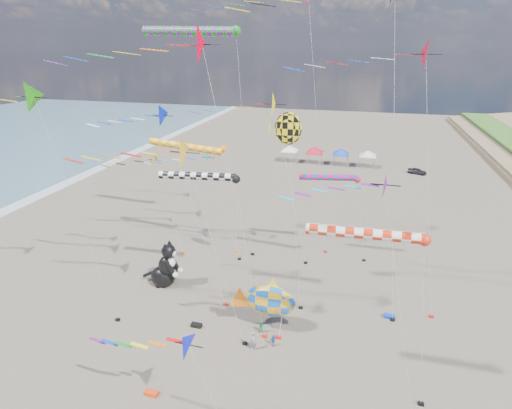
{
  "coord_description": "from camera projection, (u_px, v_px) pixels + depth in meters",
  "views": [
    {
      "loc": [
        7.66,
        -16.55,
        21.81
      ],
      "look_at": [
        -0.02,
        12.0,
        9.96
      ],
      "focal_mm": 28.0,
      "sensor_mm": 36.0,
      "label": 1
    }
  ],
  "objects": [
    {
      "name": "delta_kite_6",
      "position": [
        174.0,
        351.0,
        21.16
      ],
      "size": [
        8.42,
        1.82,
        7.95
      ],
      "color": "#0B19CF",
      "rests_on": "ground"
    },
    {
      "name": "child_green",
      "position": [
        262.0,
        327.0,
        32.27
      ],
      "size": [
        0.57,
        0.46,
        1.12
      ],
      "primitive_type": "imported",
      "rotation": [
        0.0,
        0.0,
        0.07
      ],
      "color": "#1F8246",
      "rests_on": "ground"
    },
    {
      "name": "delta_kite_9",
      "position": [
        139.0,
        165.0,
        42.15
      ],
      "size": [
        9.16,
        1.51,
        11.23
      ],
      "color": "gold",
      "rests_on": "ground"
    },
    {
      "name": "delta_kite_0",
      "position": [
        192.0,
        162.0,
        42.55
      ],
      "size": [
        10.8,
        1.69,
        11.51
      ],
      "color": "#129EB6",
      "rests_on": "ground"
    },
    {
      "name": "person_adult",
      "position": [
        253.0,
        341.0,
        30.4
      ],
      "size": [
        0.7,
        0.63,
        1.61
      ],
      "primitive_type": "imported",
      "rotation": [
        0.0,
        0.0,
        0.52
      ],
      "color": "gray",
      "rests_on": "ground"
    },
    {
      "name": "delta_kite_11",
      "position": [
        29.0,
        98.0,
        28.18
      ],
      "size": [
        10.99,
        2.26,
        19.74
      ],
      "color": "#1C8A0E",
      "rests_on": "ground"
    },
    {
      "name": "cat_inflatable",
      "position": [
        164.0,
        263.0,
        38.09
      ],
      "size": [
        3.71,
        2.05,
        4.84
      ],
      "primitive_type": null,
      "rotation": [
        0.0,
        0.0,
        -0.07
      ],
      "color": "black",
      "rests_on": "ground"
    },
    {
      "name": "delta_kite_2",
      "position": [
        183.0,
        156.0,
        26.7
      ],
      "size": [
        12.29,
        2.43,
        16.4
      ],
      "color": "gold",
      "rests_on": "ground"
    },
    {
      "name": "kite_bag_1",
      "position": [
        196.0,
        325.0,
        33.14
      ],
      "size": [
        0.9,
        0.44,
        0.3
      ],
      "primitive_type": "cube",
      "color": "black",
      "rests_on": "ground"
    },
    {
      "name": "windsock_2",
      "position": [
        189.0,
        147.0,
        40.27
      ],
      "size": [
        9.76,
        0.75,
        12.64
      ],
      "color": "orange",
      "rests_on": "ground"
    },
    {
      "name": "tent_row",
      "position": [
        328.0,
        149.0,
        77.04
      ],
      "size": [
        19.2,
        4.2,
        3.8
      ],
      "color": "white",
      "rests_on": "ground"
    },
    {
      "name": "windsock_4",
      "position": [
        332.0,
        178.0,
        40.9
      ],
      "size": [
        7.57,
        0.66,
        9.48
      ],
      "color": "red",
      "rests_on": "ground"
    },
    {
      "name": "delta_kite_8",
      "position": [
        159.0,
        120.0,
        31.1
      ],
      "size": [
        10.91,
        1.94,
        17.67
      ],
      "color": "#031CBF",
      "rests_on": "ground"
    },
    {
      "name": "fish_inflatable",
      "position": [
        269.0,
        301.0,
        32.0
      ],
      "size": [
        5.63,
        2.59,
        4.86
      ],
      "color": "blue",
      "rests_on": "ground"
    },
    {
      "name": "windsock_1",
      "position": [
        201.0,
        177.0,
        33.74
      ],
      "size": [
        8.59,
        0.72,
        11.84
      ],
      "color": "black",
      "rests_on": "ground"
    },
    {
      "name": "delta_kite_5",
      "position": [
        273.0,
        108.0,
        37.65
      ],
      "size": [
        12.01,
        2.67,
        17.86
      ],
      "color": "yellow",
      "rests_on": "ground"
    },
    {
      "name": "windsock_3",
      "position": [
        193.0,
        32.0,
        37.4
      ],
      "size": [
        11.12,
        0.92,
        23.47
      ],
      "color": "#18871A",
      "rests_on": "ground"
    },
    {
      "name": "kite_bag_0",
      "position": [
        389.0,
        316.0,
        34.24
      ],
      "size": [
        0.9,
        0.44,
        0.3
      ],
      "primitive_type": "cube",
      "color": "#1235B9",
      "rests_on": "ground"
    },
    {
      "name": "delta_kite_3",
      "position": [
        402.0,
        58.0,
        27.78
      ],
      "size": [
        13.56,
        2.32,
        22.43
      ],
      "color": "red",
      "rests_on": "ground"
    },
    {
      "name": "delta_kite_10",
      "position": [
        198.0,
        48.0,
        25.05
      ],
      "size": [
        14.31,
        2.62,
        23.23
      ],
      "color": "red",
      "rests_on": "ground"
    },
    {
      "name": "parked_car",
      "position": [
        417.0,
        171.0,
        72.26
      ],
      "size": [
        3.47,
        2.3,
        1.1
      ],
      "primitive_type": "imported",
      "rotation": [
        0.0,
        0.0,
        1.23
      ],
      "color": "#26262D",
      "rests_on": "ground"
    },
    {
      "name": "delta_kite_1",
      "position": [
        382.0,
        194.0,
        20.08
      ],
      "size": [
        7.84,
        1.65,
        16.03
      ],
      "color": "#81148E",
      "rests_on": "ground"
    },
    {
      "name": "kite_bag_3",
      "position": [
        151.0,
        393.0,
        26.68
      ],
      "size": [
        0.9,
        0.44,
        0.3
      ],
      "primitive_type": "cube",
      "color": "red",
      "rests_on": "ground"
    },
    {
      "name": "child_blue",
      "position": [
        273.0,
        341.0,
        30.9
      ],
      "size": [
        0.64,
        0.55,
        1.03
      ],
      "primitive_type": "imported",
      "rotation": [
        0.0,
        0.0,
        0.61
      ],
      "color": "#25479A",
      "rests_on": "ground"
    },
    {
      "name": "angelfish_kite",
      "position": [
        286.0,
        130.0,
        32.05
      ],
      "size": [
        3.74,
        3.02,
        16.88
      ],
      "color": "yellow",
      "rests_on": "ground"
    },
    {
      "name": "windsock_0",
      "position": [
        370.0,
        235.0,
        22.69
      ],
      "size": [
        8.22,
        0.69,
        12.16
      ],
      "color": "red",
      "rests_on": "ground"
    }
  ]
}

